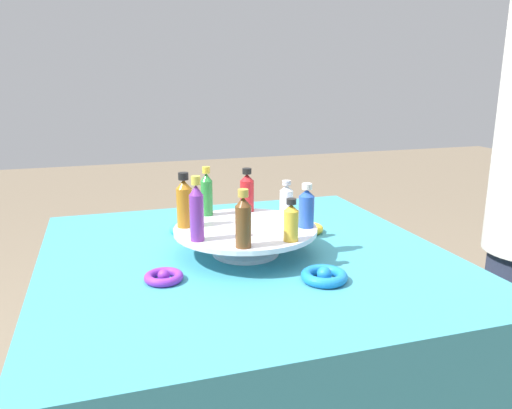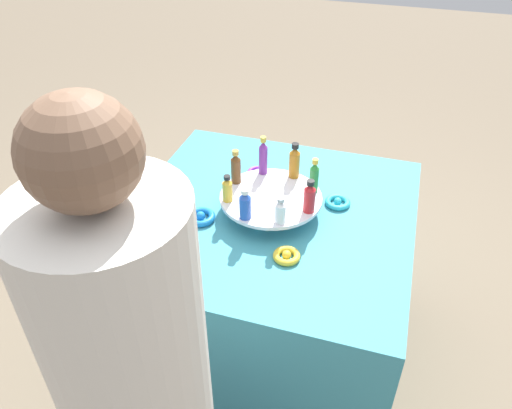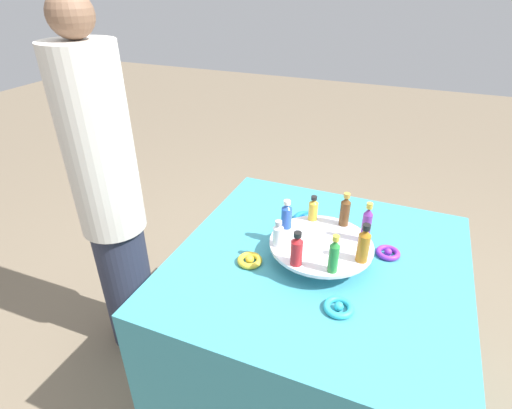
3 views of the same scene
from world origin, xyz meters
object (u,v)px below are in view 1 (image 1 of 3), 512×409
object	(u,v)px
display_stand	(246,234)
bottle_gold	(291,222)
bottle_red	(247,192)
ribbon_bow_gold	(308,228)
ribbon_bow_blue	(324,276)
bottle_blue	(306,207)
bottle_purple	(197,211)
bottle_amber	(184,202)
ribbon_bow_teal	(186,229)
bottle_clear	(286,199)
bottle_green	(207,193)
bottle_brown	(243,221)
ribbon_bow_purple	(164,277)

from	to	relation	value
display_stand	bottle_gold	bearing A→B (deg)	27.07
bottle_red	ribbon_bow_gold	size ratio (longest dim) A/B	1.38
display_stand	ribbon_bow_blue	world-z (taller)	display_stand
bottle_blue	bottle_purple	bearing A→B (deg)	-85.43
bottle_amber	ribbon_bow_teal	xyz separation A→B (m)	(-0.17, 0.03, -0.12)
bottle_clear	bottle_green	distance (m)	0.21
bottle_amber	bottle_green	bearing A→B (deg)	139.57
bottle_brown	ribbon_bow_gold	world-z (taller)	bottle_brown
display_stand	bottle_gold	size ratio (longest dim) A/B	3.61
bottle_green	bottle_purple	size ratio (longest dim) A/B	0.88
display_stand	bottle_brown	world-z (taller)	bottle_brown
ribbon_bow_teal	ribbon_bow_gold	xyz separation A→B (m)	(0.11, 0.34, 0.00)
ribbon_bow_purple	bottle_purple	bearing A→B (deg)	118.35
display_stand	bottle_brown	bearing A→B (deg)	-17.93
bottle_amber	ribbon_bow_gold	size ratio (longest dim) A/B	1.57
ribbon_bow_blue	ribbon_bow_gold	size ratio (longest dim) A/B	1.17
display_stand	bottle_purple	distance (m)	0.18
display_stand	ribbon_bow_blue	xyz separation A→B (m)	(0.22, 0.12, -0.04)
bottle_gold	ribbon_bow_teal	size ratio (longest dim) A/B	1.08
bottle_red	ribbon_bow_gold	distance (m)	0.21
bottle_clear	ribbon_bow_blue	size ratio (longest dim) A/B	0.94
bottle_purple	bottle_gold	xyz separation A→B (m)	(0.07, 0.20, -0.02)
bottle_green	ribbon_bow_blue	size ratio (longest dim) A/B	1.29
bottle_amber	ribbon_bow_gold	xyz separation A→B (m)	(-0.07, 0.36, -0.12)
bottle_red	ribbon_bow_purple	size ratio (longest dim) A/B	1.40
bottle_blue	ribbon_bow_blue	world-z (taller)	bottle_blue
ribbon_bow_purple	ribbon_bow_gold	world-z (taller)	ribbon_bow_gold
bottle_blue	bottle_amber	bearing A→B (deg)	-107.93
ribbon_bow_teal	bottle_purple	bearing A→B (deg)	-3.87
bottle_green	bottle_amber	bearing A→B (deg)	-40.43
bottle_gold	bottle_red	bearing A→B (deg)	-175.43
bottle_brown	ribbon_bow_blue	xyz separation A→B (m)	(0.08, 0.16, -0.12)
bottle_red	ribbon_bow_teal	xyz separation A→B (m)	(-0.08, -0.16, -0.12)
bottle_purple	bottle_brown	xyz separation A→B (m)	(0.08, 0.09, -0.01)
bottle_brown	ribbon_bow_purple	distance (m)	0.21
bottle_green	ribbon_bow_blue	xyz separation A→B (m)	(0.36, 0.18, -0.12)
bottle_red	ribbon_bow_purple	xyz separation A→B (m)	(0.26, -0.27, -0.12)
ribbon_bow_blue	ribbon_bow_gold	bearing A→B (deg)	162.57
bottle_green	bottle_amber	xyz separation A→B (m)	(0.09, -0.08, 0.00)
bottle_gold	ribbon_bow_blue	xyz separation A→B (m)	(0.09, 0.05, -0.10)
bottle_clear	bottle_red	world-z (taller)	bottle_red
bottle_blue	ribbon_bow_purple	distance (m)	0.39
bottle_clear	ribbon_bow_blue	world-z (taller)	bottle_clear
bottle_green	bottle_purple	world-z (taller)	bottle_purple
bottle_blue	ribbon_bow_gold	distance (m)	0.21
bottle_brown	ribbon_bow_purple	world-z (taller)	bottle_brown
bottle_gold	ribbon_bow_gold	size ratio (longest dim) A/B	1.13
bottle_green	bottle_gold	xyz separation A→B (m)	(0.27, 0.14, -0.02)
bottle_purple	ribbon_bow_teal	bearing A→B (deg)	176.13
bottle_red	ribbon_bow_gold	bearing A→B (deg)	80.59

